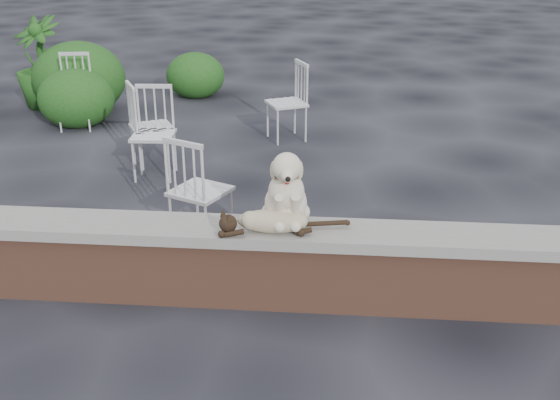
# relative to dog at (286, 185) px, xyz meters

# --- Properties ---
(ground) EXTENTS (60.00, 60.00, 0.00)m
(ground) POSITION_rel_dog_xyz_m (-0.91, -0.08, -0.86)
(ground) COLOR black
(ground) RESTS_ON ground
(brick_wall) EXTENTS (6.00, 0.30, 0.50)m
(brick_wall) POSITION_rel_dog_xyz_m (-0.91, -0.08, -0.61)
(brick_wall) COLOR brown
(brick_wall) RESTS_ON ground
(capstone) EXTENTS (6.20, 0.40, 0.08)m
(capstone) POSITION_rel_dog_xyz_m (-0.91, -0.08, -0.32)
(capstone) COLOR slate
(capstone) RESTS_ON brick_wall
(dog) EXTENTS (0.43, 0.53, 0.56)m
(dog) POSITION_rel_dog_xyz_m (0.00, 0.00, 0.00)
(dog) COLOR beige
(dog) RESTS_ON capstone
(cat) EXTENTS (1.08, 0.38, 0.18)m
(cat) POSITION_rel_dog_xyz_m (-0.08, -0.15, -0.19)
(cat) COLOR tan
(cat) RESTS_ON capstone
(chair_d) EXTENTS (0.75, 0.75, 0.94)m
(chair_d) POSITION_rel_dog_xyz_m (-0.27, 3.61, -0.39)
(chair_d) COLOR white
(chair_d) RESTS_ON ground
(chair_b) EXTENTS (0.63, 0.63, 0.94)m
(chair_b) POSITION_rel_dog_xyz_m (-2.98, 3.84, -0.39)
(chair_b) COLOR white
(chair_b) RESTS_ON ground
(chair_c) EXTENTS (0.75, 0.75, 0.94)m
(chair_c) POSITION_rel_dog_xyz_m (-0.77, 0.82, -0.39)
(chair_c) COLOR white
(chair_c) RESTS_ON ground
(chair_e) EXTENTS (0.76, 0.76, 0.94)m
(chair_e) POSITION_rel_dog_xyz_m (-1.63, 2.51, -0.39)
(chair_e) COLOR white
(chair_e) RESTS_ON ground
(chair_a) EXTENTS (0.59, 0.59, 0.94)m
(chair_a) POSITION_rel_dog_xyz_m (-1.54, 2.24, -0.39)
(chair_a) COLOR white
(chair_a) RESTS_ON ground
(potted_plant_b) EXTENTS (0.94, 0.94, 1.27)m
(potted_plant_b) POSITION_rel_dog_xyz_m (-3.82, 4.80, -0.23)
(potted_plant_b) COLOR #174A15
(potted_plant_b) RESTS_ON ground
(shrubbery) EXTENTS (2.52, 2.44, 1.01)m
(shrubbery) POSITION_rel_dog_xyz_m (-2.92, 4.66, -0.46)
(shrubbery) COLOR #174A15
(shrubbery) RESTS_ON ground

